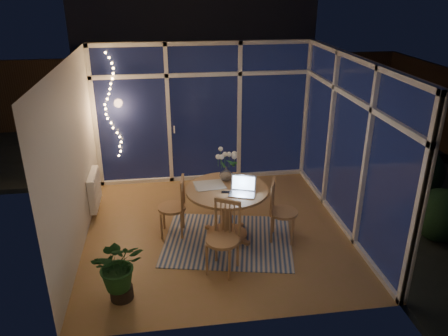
# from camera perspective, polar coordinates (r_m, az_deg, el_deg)

# --- Properties ---
(floor) EXTENTS (4.00, 4.00, 0.00)m
(floor) POSITION_cam_1_polar(r_m,az_deg,el_deg) (6.83, -0.73, -8.12)
(floor) COLOR olive
(floor) RESTS_ON ground
(ceiling) EXTENTS (4.00, 4.00, 0.00)m
(ceiling) POSITION_cam_1_polar(r_m,az_deg,el_deg) (5.91, -0.87, 13.94)
(ceiling) COLOR silver
(ceiling) RESTS_ON wall_back
(wall_back) EXTENTS (4.00, 0.04, 2.60)m
(wall_back) POSITION_cam_1_polar(r_m,az_deg,el_deg) (8.14, -2.63, 7.15)
(wall_back) COLOR beige
(wall_back) RESTS_ON floor
(wall_front) EXTENTS (4.00, 0.04, 2.60)m
(wall_front) POSITION_cam_1_polar(r_m,az_deg,el_deg) (4.47, 2.55, -7.13)
(wall_front) COLOR beige
(wall_front) RESTS_ON floor
(wall_left) EXTENTS (0.04, 4.00, 2.60)m
(wall_left) POSITION_cam_1_polar(r_m,az_deg,el_deg) (6.33, -19.05, 1.06)
(wall_left) COLOR beige
(wall_left) RESTS_ON floor
(wall_right) EXTENTS (0.04, 4.00, 2.60)m
(wall_right) POSITION_cam_1_polar(r_m,az_deg,el_deg) (6.79, 16.22, 2.88)
(wall_right) COLOR beige
(wall_right) RESTS_ON floor
(window_wall_back) EXTENTS (4.00, 0.10, 2.60)m
(window_wall_back) POSITION_cam_1_polar(r_m,az_deg,el_deg) (8.10, -2.60, 7.07)
(window_wall_back) COLOR white
(window_wall_back) RESTS_ON floor
(window_wall_right) EXTENTS (0.10, 4.00, 2.60)m
(window_wall_right) POSITION_cam_1_polar(r_m,az_deg,el_deg) (6.77, 15.91, 2.87)
(window_wall_right) COLOR white
(window_wall_right) RESTS_ON floor
(radiator) EXTENTS (0.10, 0.70, 0.58)m
(radiator) POSITION_cam_1_polar(r_m,az_deg,el_deg) (7.49, -16.58, -2.71)
(radiator) COLOR white
(radiator) RESTS_ON wall_left
(fairy_lights) EXTENTS (0.24, 0.10, 1.85)m
(fairy_lights) POSITION_cam_1_polar(r_m,az_deg,el_deg) (7.98, -14.56, 7.78)
(fairy_lights) COLOR #FFBC66
(fairy_lights) RESTS_ON window_wall_back
(garden_patio) EXTENTS (12.00, 6.00, 0.10)m
(garden_patio) POSITION_cam_1_polar(r_m,az_deg,el_deg) (11.44, -1.51, 4.85)
(garden_patio) COLOR black
(garden_patio) RESTS_ON ground
(garden_fence) EXTENTS (11.00, 0.08, 1.80)m
(garden_fence) POSITION_cam_1_polar(r_m,az_deg,el_deg) (11.61, -4.35, 10.00)
(garden_fence) COLOR #3B2715
(garden_fence) RESTS_ON ground
(neighbour_roof) EXTENTS (7.00, 3.00, 2.20)m
(neighbour_roof) POSITION_cam_1_polar(r_m,az_deg,el_deg) (14.38, -4.17, 17.82)
(neighbour_roof) COLOR #35383F
(neighbour_roof) RESTS_ON ground
(garden_shrubs) EXTENTS (0.90, 0.90, 0.90)m
(garden_shrubs) POSITION_cam_1_polar(r_m,az_deg,el_deg) (9.69, -8.09, 4.35)
(garden_shrubs) COLOR black
(garden_shrubs) RESTS_ON ground
(rug) EXTENTS (2.13, 1.84, 0.01)m
(rug) POSITION_cam_1_polar(r_m,az_deg,el_deg) (6.58, 0.51, -9.41)
(rug) COLOR beige
(rug) RESTS_ON floor
(dining_table) EXTENTS (1.41, 1.41, 0.81)m
(dining_table) POSITION_cam_1_polar(r_m,az_deg,el_deg) (6.46, 0.39, -5.95)
(dining_table) COLOR #AA7D4D
(dining_table) RESTS_ON floor
(chair_left) EXTENTS (0.49, 0.49, 0.95)m
(chair_left) POSITION_cam_1_polar(r_m,az_deg,el_deg) (6.55, -6.84, -4.98)
(chair_left) COLOR #AA7D4D
(chair_left) RESTS_ON floor
(chair_right) EXTENTS (0.56, 0.56, 0.95)m
(chair_right) POSITION_cam_1_polar(r_m,az_deg,el_deg) (6.44, 7.78, -5.56)
(chair_right) COLOR #AA7D4D
(chair_right) RESTS_ON floor
(chair_front) EXTENTS (0.63, 0.63, 0.99)m
(chair_front) POSITION_cam_1_polar(r_m,az_deg,el_deg) (5.70, -0.20, -9.21)
(chair_front) COLOR #AA7D4D
(chair_front) RESTS_ON floor
(laptop) EXTENTS (0.44, 0.40, 0.26)m
(laptop) POSITION_cam_1_polar(r_m,az_deg,el_deg) (6.05, 2.39, -2.37)
(laptop) COLOR #B6B6BA
(laptop) RESTS_ON dining_table
(flower_vase) EXTENTS (0.24, 0.24, 0.21)m
(flower_vase) POSITION_cam_1_polar(r_m,az_deg,el_deg) (6.49, 0.29, -0.74)
(flower_vase) COLOR white
(flower_vase) RESTS_ON dining_table
(bowl) EXTENTS (0.18, 0.18, 0.04)m
(bowl) POSITION_cam_1_polar(r_m,az_deg,el_deg) (6.38, 3.23, -2.05)
(bowl) COLOR white
(bowl) RESTS_ON dining_table
(newspapers) EXTENTS (0.47, 0.38, 0.01)m
(newspapers) POSITION_cam_1_polar(r_m,az_deg,el_deg) (6.38, -2.00, -2.16)
(newspapers) COLOR silver
(newspapers) RESTS_ON dining_table
(phone) EXTENTS (0.13, 0.08, 0.01)m
(phone) POSITION_cam_1_polar(r_m,az_deg,el_deg) (6.15, 0.21, -3.16)
(phone) COLOR black
(phone) RESTS_ON dining_table
(potted_plant) EXTENTS (0.59, 0.53, 0.76)m
(potted_plant) POSITION_cam_1_polar(r_m,az_deg,el_deg) (5.46, -13.50, -13.09)
(potted_plant) COLOR #19481D
(potted_plant) RESTS_ON floor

